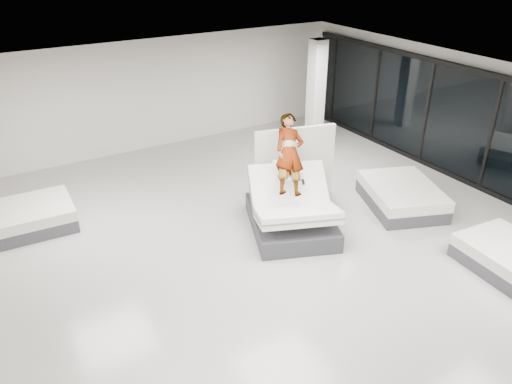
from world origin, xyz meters
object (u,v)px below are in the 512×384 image
hero_bed (292,212)px  column (316,95)px  remote (303,182)px  flat_bed_right_near (512,259)px  person (289,166)px  divider_panel (295,163)px  flat_bed_right_far (402,196)px  flat_bed_left_far (27,218)px

hero_bed → column: bearing=47.7°
remote → flat_bed_right_near: (2.58, -3.30, -0.90)m
person → column: size_ratio=0.57×
person → flat_bed_right_near: bearing=-33.1°
divider_panel → flat_bed_right_far: (1.91, -1.71, -0.62)m
hero_bed → flat_bed_right_far: bearing=-9.4°
column → divider_panel: bearing=-134.8°
divider_panel → flat_bed_left_far: size_ratio=1.00×
remote → flat_bed_right_far: 2.80m
divider_panel → flat_bed_right_near: (1.85, -4.64, -0.65)m
hero_bed → person: (0.12, 0.30, 0.96)m
divider_panel → flat_bed_right_near: 5.04m
divider_panel → column: (2.40, 2.41, 0.70)m
remote → flat_bed_right_far: size_ratio=0.06×
flat_bed_right_near → column: size_ratio=0.61×
person → divider_panel: size_ratio=0.92×
flat_bed_right_near → person: bearing=125.7°
person → flat_bed_right_near: (2.66, -3.70, -1.14)m
flat_bed_right_far → flat_bed_right_near: bearing=-91.2°
flat_bed_right_near → flat_bed_left_far: bearing=140.3°
hero_bed → remote: (0.20, -0.10, 0.72)m
flat_bed_right_far → flat_bed_right_near: 2.93m
flat_bed_right_far → column: (0.48, 4.12, 1.32)m
hero_bed → flat_bed_left_far: bearing=148.7°
hero_bed → flat_bed_right_far: hero_bed is taller
divider_panel → flat_bed_right_far: divider_panel is taller
person → divider_panel: (0.80, 0.94, -0.49)m
person → flat_bed_left_far: person is taller
flat_bed_left_far → remote: bearing=-31.2°
remote → divider_panel: size_ratio=0.07×
flat_bed_right_far → remote: bearing=172.1°
person → flat_bed_right_far: size_ratio=0.75×
remote → flat_bed_right_near: size_ratio=0.07×
flat_bed_right_far → flat_bed_left_far: bearing=155.9°
person → flat_bed_right_far: (2.72, -0.77, -1.12)m
divider_panel → flat_bed_left_far: bearing=177.4°
hero_bed → flat_bed_right_near: size_ratio=1.38×
divider_panel → column: 3.47m
flat_bed_left_far → hero_bed: bearing=-31.3°
flat_bed_right_far → flat_bed_left_far: size_ratio=1.22×
remote → flat_bed_right_far: bearing=13.3°
flat_bed_left_far → column: size_ratio=0.62×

